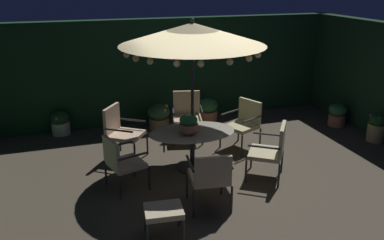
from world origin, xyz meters
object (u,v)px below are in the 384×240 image
Objects in this scene: patio_umbrella at (192,34)px; patio_chair_southeast at (187,112)px; patio_chair_east at (244,121)px; potted_plant_left_near at (377,127)px; potted_plant_left_far at (337,114)px; centerpiece_planter at (189,123)px; patio_chair_northeast at (272,148)px; patio_chair_south at (121,129)px; patio_chair_southwest at (121,160)px; potted_plant_back_right at (159,116)px; ottoman_footrest at (164,212)px; potted_plant_right_far at (207,111)px; potted_plant_back_left at (60,123)px; patio_dining_table at (192,139)px; patio_chair_north at (210,175)px.

patio_chair_southeast is (0.32, 1.39, -1.84)m from patio_umbrella.
patio_chair_east is 2.91m from potted_plant_left_near.
potted_plant_left_far is at bearing 10.66° from patio_chair_east.
patio_chair_northeast is (1.29, -0.67, -0.36)m from centerpiece_planter.
patio_chair_northeast is at bearing -34.67° from patio_chair_south.
potted_plant_left_near is at bearing 15.54° from patio_chair_northeast.
potted_plant_left_far is at bearing 15.75° from patio_chair_southwest.
potted_plant_left_far is (4.07, -1.06, -0.03)m from potted_plant_back_right.
centerpiece_planter is 1.62m from patio_chair_southeast.
patio_chair_southwest is 1.74× the size of potted_plant_left_far.
potted_plant_left_near reaches higher than ottoman_footrest.
potted_plant_right_far reaches higher than ottoman_footrest.
patio_chair_east is at bearing -28.04° from potted_plant_back_left.
patio_chair_southwest is 1.68× the size of ottoman_footrest.
patio_dining_table is 1.43m from patio_chair_south.
centerpiece_planter is at bearing -50.35° from potted_plant_back_left.
potted_plant_back_right is (-4.25, 2.13, 0.00)m from potted_plant_left_near.
ottoman_footrest is at bearing -150.54° from patio_chair_north.
patio_chair_south is 2.04m from potted_plant_back_left.
patio_chair_southwest is at bearing 139.94° from patio_chair_north.
potted_plant_right_far is at bearing 98.19° from patio_chair_east.
potted_plant_back_left reaches higher than ottoman_footrest.
potted_plant_back_right reaches higher than potted_plant_back_left.
patio_umbrella reaches higher than potted_plant_back_left.
centerpiece_planter is 2.36m from potted_plant_back_right.
patio_chair_southwest is at bearing -164.25° from potted_plant_left_far.
patio_chair_southeast is 1.75× the size of potted_plant_back_right.
potted_plant_right_far is at bearing 70.77° from patio_chair_north.
patio_umbrella is 2.63× the size of patio_chair_southeast.
centerpiece_planter reaches higher than potted_plant_back_right.
patio_chair_south reaches higher than patio_chair_north.
patio_chair_north is 1.54m from patio_chair_southwest.
patio_chair_northeast is 1.60× the size of potted_plant_right_far.
patio_umbrella is 3.21m from potted_plant_right_far.
patio_chair_north is at bearing -90.84° from potted_plant_back_right.
patio_chair_east is at bearing 24.28° from patio_umbrella.
potted_plant_back_right is at bearing 90.21° from centerpiece_planter.
patio_chair_northeast is 1.83× the size of ottoman_footrest.
patio_umbrella is at bearing -86.76° from potted_plant_back_right.
ottoman_footrest is 1.03× the size of potted_plant_left_far.
potted_plant_left_near is (5.31, -0.80, -0.29)m from patio_chair_south.
patio_chair_northeast is 1.66× the size of potted_plant_left_near.
potted_plant_left_near reaches higher than potted_plant_left_far.
patio_chair_southwest is (-1.18, 0.99, -0.03)m from patio_chair_north.
patio_chair_north is 0.96× the size of patio_chair_east.
patio_chair_south is at bearing 145.23° from patio_umbrella.
patio_chair_northeast is at bearing -164.46° from potted_plant_left_near.
patio_umbrella is at bearing -47.41° from potted_plant_back_left.
patio_chair_northeast is 2.43m from ottoman_footrest.
patio_chair_southwest reaches higher than patio_dining_table.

